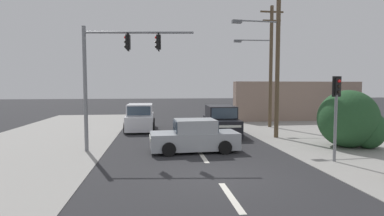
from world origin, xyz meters
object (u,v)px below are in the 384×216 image
(pedestal_signal_right_kerb, at_px, (336,104))
(suv_kerbside_parked, at_px, (221,121))
(traffic_signal_mast, at_px, (112,65))
(utility_pole_background_right, at_px, (269,63))
(suv_crossing_left, at_px, (140,118))
(sedan_oncoming_mid, at_px, (194,137))
(utility_pole_midground_right, at_px, (276,52))

(pedestal_signal_right_kerb, distance_m, suv_kerbside_parked, 8.29)
(suv_kerbside_parked, bearing_deg, traffic_signal_mast, -146.20)
(utility_pole_background_right, distance_m, traffic_signal_mast, 13.06)
(traffic_signal_mast, relative_size, suv_crossing_left, 1.32)
(traffic_signal_mast, bearing_deg, sedan_oncoming_mid, -7.96)
(utility_pole_midground_right, height_order, utility_pole_background_right, utility_pole_midground_right)
(utility_pole_midground_right, bearing_deg, suv_crossing_left, 152.34)
(suv_crossing_left, bearing_deg, utility_pole_midground_right, -27.66)
(suv_kerbside_parked, xyz_separation_m, suv_crossing_left, (-5.31, 2.82, 0.00))
(utility_pole_midground_right, height_order, pedestal_signal_right_kerb, utility_pole_midground_right)
(sedan_oncoming_mid, relative_size, suv_kerbside_parked, 0.93)
(utility_pole_midground_right, height_order, suv_kerbside_parked, utility_pole_midground_right)
(utility_pole_background_right, relative_size, traffic_signal_mast, 1.54)
(utility_pole_background_right, distance_m, sedan_oncoming_mid, 11.31)
(traffic_signal_mast, distance_m, sedan_oncoming_mid, 5.23)
(sedan_oncoming_mid, bearing_deg, suv_kerbside_parked, 63.39)
(sedan_oncoming_mid, height_order, suv_crossing_left, suv_crossing_left)
(utility_pole_background_right, height_order, suv_crossing_left, utility_pole_background_right)
(utility_pole_background_right, bearing_deg, utility_pole_midground_right, -107.25)
(utility_pole_midground_right, xyz_separation_m, suv_crossing_left, (-8.30, 4.35, -4.34))
(utility_pole_midground_right, distance_m, pedestal_signal_right_kerb, 6.62)
(utility_pole_midground_right, bearing_deg, suv_kerbside_parked, 152.93)
(pedestal_signal_right_kerb, relative_size, sedan_oncoming_mid, 0.83)
(utility_pole_background_right, height_order, pedestal_signal_right_kerb, utility_pole_background_right)
(pedestal_signal_right_kerb, height_order, suv_kerbside_parked, pedestal_signal_right_kerb)
(utility_pole_midground_right, bearing_deg, sedan_oncoming_mid, -149.03)
(utility_pole_background_right, relative_size, suv_crossing_left, 2.03)
(sedan_oncoming_mid, xyz_separation_m, suv_crossing_left, (-2.93, 7.58, 0.18))
(utility_pole_background_right, height_order, traffic_signal_mast, utility_pole_background_right)
(traffic_signal_mast, distance_m, suv_kerbside_parked, 8.24)
(suv_crossing_left, bearing_deg, sedan_oncoming_mid, -68.86)
(pedestal_signal_right_kerb, height_order, suv_crossing_left, pedestal_signal_right_kerb)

